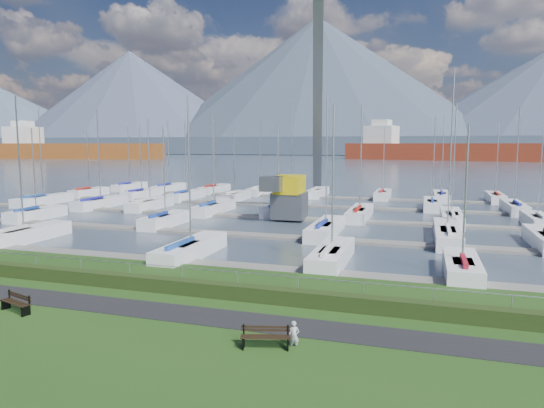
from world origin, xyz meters
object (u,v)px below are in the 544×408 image
at_px(crane, 297,164).
at_px(bench_right, 266,337).
at_px(bench_left, 16,303).
at_px(person, 294,332).

bearing_deg(crane, bench_right, -79.03).
bearing_deg(crane, bench_left, -99.73).
distance_m(bench_left, bench_right, 11.60).
bearing_deg(person, bench_right, -164.99).
relative_size(bench_right, person, 1.70).
distance_m(bench_right, crane, 32.97).
height_order(person, crane, crane).
relative_size(person, crane, 0.05).
relative_size(bench_right, crane, 0.08).
xyz_separation_m(bench_left, person, (12.53, 0.12, 0.12)).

